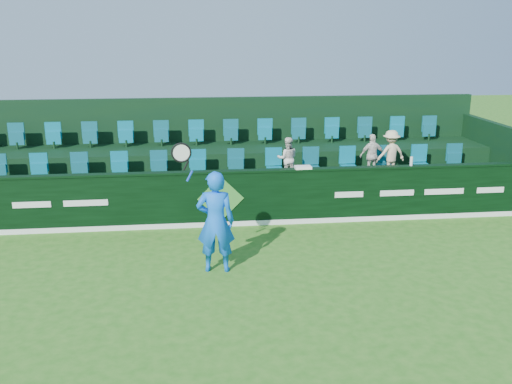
{
  "coord_description": "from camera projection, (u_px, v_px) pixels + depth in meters",
  "views": [
    {
      "loc": [
        -0.62,
        -8.98,
        4.54
      ],
      "look_at": [
        0.71,
        2.8,
        1.15
      ],
      "focal_mm": 40.0,
      "sensor_mm": 36.0,
      "label": 1
    }
  ],
  "objects": [
    {
      "name": "spectator_middle",
      "position": [
        372.0,
        156.0,
        14.84
      ],
      "size": [
        0.68,
        0.31,
        1.14
      ],
      "primitive_type": "imported",
      "rotation": [
        0.0,
        0.0,
        3.19
      ],
      "color": "silver",
      "rests_on": "stand_tier_front"
    },
    {
      "name": "stand_tier_back",
      "position": [
        215.0,
        170.0,
        16.4
      ],
      "size": [
        16.0,
        1.8,
        1.3
      ],
      "primitive_type": "cube",
      "color": "black",
      "rests_on": "ground"
    },
    {
      "name": "spectator_right",
      "position": [
        391.0,
        154.0,
        14.88
      ],
      "size": [
        0.86,
        0.58,
        1.23
      ],
      "primitive_type": "imported",
      "rotation": [
        0.0,
        0.0,
        3.3
      ],
      "color": "beige",
      "rests_on": "stand_tier_front"
    },
    {
      "name": "towel",
      "position": [
        303.0,
        167.0,
        13.55
      ],
      "size": [
        0.39,
        0.25,
        0.06
      ],
      "primitive_type": "cube",
      "color": "white",
      "rests_on": "sponsor_hoarding"
    },
    {
      "name": "seat_row_front",
      "position": [
        217.0,
        166.0,
        14.84
      ],
      "size": [
        13.5,
        0.5,
        0.6
      ],
      "primitive_type": "cube",
      "color": "#086E87",
      "rests_on": "stand_tier_front"
    },
    {
      "name": "stand_tier_front",
      "position": [
        218.0,
        196.0,
        14.65
      ],
      "size": [
        16.0,
        2.0,
        0.8
      ],
      "primitive_type": "cube",
      "color": "black",
      "rests_on": "ground"
    },
    {
      "name": "spectator_left",
      "position": [
        287.0,
        158.0,
        14.6
      ],
      "size": [
        0.57,
        0.47,
        1.1
      ],
      "primitive_type": "imported",
      "rotation": [
        0.0,
        0.0,
        3.05
      ],
      "color": "silver",
      "rests_on": "stand_tier_front"
    },
    {
      "name": "drinks_bottle",
      "position": [
        411.0,
        161.0,
        13.81
      ],
      "size": [
        0.07,
        0.07,
        0.22
      ],
      "primitive_type": "cylinder",
      "color": "silver",
      "rests_on": "sponsor_hoarding"
    },
    {
      "name": "seat_row_back",
      "position": [
        214.0,
        135.0,
        16.42
      ],
      "size": [
        13.5,
        0.5,
        0.6
      ],
      "primitive_type": "cube",
      "color": "#086E87",
      "rests_on": "stand_tier_back"
    },
    {
      "name": "tennis_player",
      "position": [
        215.0,
        221.0,
        10.88
      ],
      "size": [
        1.24,
        0.54,
        2.64
      ],
      "color": "blue",
      "rests_on": "ground"
    },
    {
      "name": "sponsor_hoarding",
      "position": [
        221.0,
        198.0,
        13.53
      ],
      "size": [
        16.0,
        0.25,
        1.35
      ],
      "color": "black",
      "rests_on": "ground"
    },
    {
      "name": "stand_rear",
      "position": [
        214.0,
        147.0,
        16.67
      ],
      "size": [
        16.0,
        4.1,
        2.6
      ],
      "color": "black",
      "rests_on": "ground"
    },
    {
      "name": "ground",
      "position": [
        233.0,
        301.0,
        9.89
      ],
      "size": [
        60.0,
        60.0,
        0.0
      ],
      "primitive_type": "plane",
      "color": "#276B19",
      "rests_on": "ground"
    }
  ]
}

